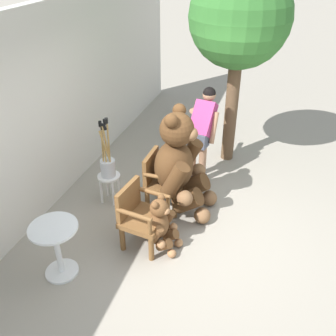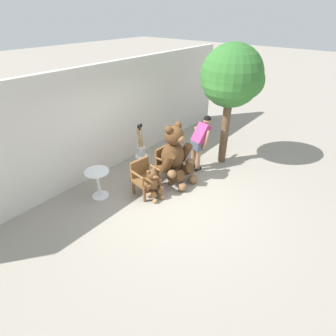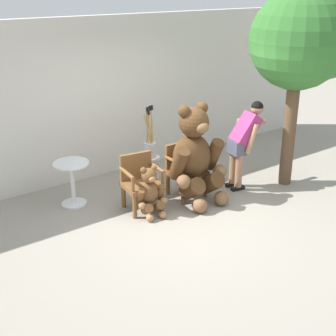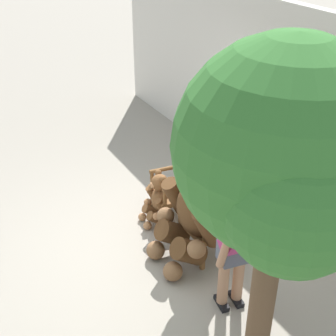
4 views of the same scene
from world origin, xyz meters
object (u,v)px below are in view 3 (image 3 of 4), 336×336
teddy_bear_large (195,155)px  white_stool (150,162)px  wooden_chair_right (185,168)px  teddy_bear_small (150,192)px  person_visitor (244,137)px  patio_tree (303,44)px  round_side_table (72,179)px  wooden_chair_left (140,181)px  brush_bucket (150,146)px

teddy_bear_large → white_stool: (-0.15, 1.05, -0.42)m
wooden_chair_right → teddy_bear_small: wooden_chair_right is taller
wooden_chair_right → white_stool: bearing=100.9°
teddy_bear_small → person_visitor: bearing=-2.0°
teddy_bear_large → patio_tree: patio_tree is taller
round_side_table → person_visitor: bearing=-22.1°
round_side_table → patio_tree: bearing=-22.8°
wooden_chair_left → round_side_table: (-0.80, 0.73, -0.01)m
white_stool → patio_tree: size_ratio=0.14×
round_side_table → teddy_bear_large: bearing=-30.8°
wooden_chair_left → teddy_bear_small: bearing=-92.8°
brush_bucket → round_side_table: brush_bucket is taller
brush_bucket → teddy_bear_large: bearing=-81.8°
brush_bucket → white_stool: bearing=24.0°
person_visitor → round_side_table: (-2.65, 1.08, -0.45)m
wooden_chair_left → patio_tree: bearing=-15.3°
teddy_bear_large → patio_tree: (1.79, -0.46, 1.62)m
person_visitor → brush_bucket: person_visitor is taller
wooden_chair_left → round_side_table: size_ratio=1.19×
teddy_bear_small → person_visitor: person_visitor is taller
person_visitor → brush_bucket: 1.62m
teddy_bear_large → person_visitor: (0.99, -0.08, 0.12)m
person_visitor → white_stool: (-1.14, 1.13, -0.54)m
white_stool → patio_tree: bearing=-37.9°
person_visitor → white_stool: 1.70m
wooden_chair_left → wooden_chair_right: bearing=0.0°
wooden_chair_right → white_stool: (-0.15, 0.79, -0.11)m
wooden_chair_left → person_visitor: size_ratio=0.58×
person_visitor → patio_tree: 1.74m
teddy_bear_small → white_stool: size_ratio=1.70×
brush_bucket → teddy_bear_small: bearing=-124.2°
wooden_chair_right → teddy_bear_small: size_ratio=1.10×
white_stool → brush_bucket: size_ratio=0.50×
person_visitor → white_stool: size_ratio=3.24×
wooden_chair_right → round_side_table: bearing=156.4°
teddy_bear_small → white_stool: 1.29m
brush_bucket → patio_tree: patio_tree is taller
brush_bucket → wooden_chair_left: bearing=-132.2°
wooden_chair_right → teddy_bear_small: bearing=-162.1°
teddy_bear_large → brush_bucket: (-0.15, 1.05, -0.11)m
person_visitor → round_side_table: person_visitor is taller
wooden_chair_right → round_side_table: (-1.67, 0.73, -0.01)m
teddy_bear_large → round_side_table: size_ratio=2.21×
teddy_bear_large → brush_bucket: teddy_bear_large is taller
patio_tree → wooden_chair_right: bearing=157.9°
white_stool → patio_tree: patio_tree is taller
teddy_bear_small → person_visitor: 1.94m
wooden_chair_left → teddy_bear_large: 0.96m
teddy_bear_small → round_side_table: size_ratio=1.09×
white_stool → brush_bucket: brush_bucket is taller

